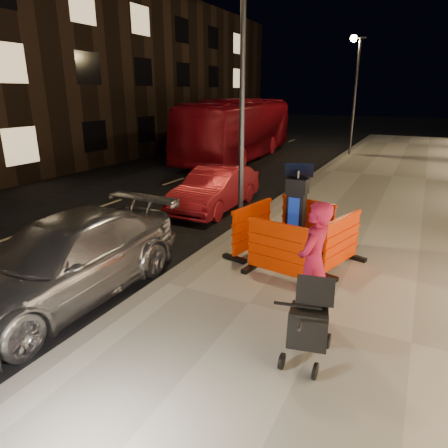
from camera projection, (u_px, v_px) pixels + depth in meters
The scene contains 15 objects.
ground_plane at pixel (162, 289), 7.44m from camera, with size 120.00×120.00×0.00m, color black.
sidewalk at pixel (323, 325), 6.14m from camera, with size 6.00×60.00×0.15m, color #99968B.
kerb at pixel (162, 285), 7.41m from camera, with size 0.30×60.00×0.15m, color slate.
parking_kiosk at pixel (296, 215), 8.08m from camera, with size 0.61×0.61×1.93m, color black.
barrier_front at pixel (279, 251), 7.41m from camera, with size 1.38×0.57×1.08m, color #E93000.
barrier_back at pixel (307, 222), 9.02m from camera, with size 1.38×0.57×1.08m, color #E93000.
barrier_kerbside at pixel (252, 228), 8.61m from camera, with size 1.38×0.57×1.08m, color #E93000.
barrier_bldgside at pixel (342, 243), 7.81m from camera, with size 1.38×0.57×1.08m, color #E93000.
car_silver at pixel (69, 297), 7.15m from camera, with size 1.97×4.85×1.41m, color silver.
car_red at pixel (216, 209), 12.52m from camera, with size 1.38×3.96×1.31m, color maroon.
bus_doubledecker at pixel (239, 158), 22.13m from camera, with size 2.66×11.36×3.16m, color maroon.
man at pixel (313, 264), 5.85m from camera, with size 0.69×0.45×1.89m, color #A21335.
stroller at pixel (308, 321), 5.14m from camera, with size 0.56×0.86×1.07m, color black.
street_lamp_mid at pixel (242, 108), 8.89m from camera, with size 0.12×0.12×6.00m, color #3F3F44.
street_lamp_far at pixel (355, 98), 21.62m from camera, with size 0.12×0.12×6.00m, color #3F3F44.
Camera 1 is at (4.02, -5.46, 3.50)m, focal length 32.00 mm.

